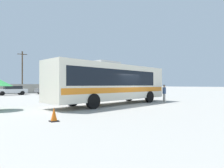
# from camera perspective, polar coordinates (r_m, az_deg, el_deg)

# --- Properties ---
(ground_plane) EXTENTS (300.00, 300.00, 0.00)m
(ground_plane) POSITION_cam_1_polar(r_m,az_deg,el_deg) (24.15, -12.07, -4.11)
(ground_plane) COLOR #A3A099
(perimeter_wall) EXTENTS (80.00, 0.30, 1.77)m
(perimeter_wall) POSITION_cam_1_polar(r_m,az_deg,el_deg) (40.18, -23.87, -1.28)
(perimeter_wall) COLOR #9E998C
(perimeter_wall) RESTS_ON ground_plane
(coach_bus_cream_orange) EXTENTS (11.78, 3.59, 3.51)m
(coach_bus_cream_orange) POSITION_cam_1_polar(r_m,az_deg,el_deg) (16.13, -0.06, 0.61)
(coach_bus_cream_orange) COLOR silver
(coach_bus_cream_orange) RESTS_ON ground_plane
(attendant_by_bus_door) EXTENTS (0.42, 0.42, 1.63)m
(attendant_by_bus_door) POSITION_cam_1_polar(r_m,az_deg,el_deg) (19.17, 15.09, -2.34)
(attendant_by_bus_door) COLOR #B7B2A8
(attendant_by_bus_door) RESTS_ON ground_plane
(parked_car_second_white) EXTENTS (4.63, 2.10, 1.48)m
(parked_car_second_white) POSITION_cam_1_polar(r_m,az_deg,el_deg) (34.98, -27.33, -1.59)
(parked_car_second_white) COLOR silver
(parked_car_second_white) RESTS_ON ground_plane
(parked_car_third_grey) EXTENTS (4.25, 2.00, 1.51)m
(parked_car_third_grey) POSITION_cam_1_polar(r_m,az_deg,el_deg) (36.65, -18.17, -1.53)
(parked_car_third_grey) COLOR slate
(parked_car_third_grey) RESTS_ON ground_plane
(parked_car_rightmost_red) EXTENTS (4.56, 2.08, 1.51)m
(parked_car_rightmost_red) POSITION_cam_1_polar(r_m,az_deg,el_deg) (39.92, -9.63, -1.43)
(parked_car_rightmost_red) COLOR red
(parked_car_rightmost_red) RESTS_ON ground_plane
(utility_pole_far) EXTENTS (1.78, 0.51, 8.37)m
(utility_pole_far) POSITION_cam_1_polar(r_m,az_deg,el_deg) (42.96, -24.87, 3.44)
(utility_pole_far) COLOR #4C3823
(utility_pole_far) RESTS_ON ground_plane
(traffic_cone_on_apron) EXTENTS (0.36, 0.36, 0.64)m
(traffic_cone_on_apron) POSITION_cam_1_polar(r_m,az_deg,el_deg) (9.12, -16.68, -8.60)
(traffic_cone_on_apron) COLOR black
(traffic_cone_on_apron) RESTS_ON ground_plane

